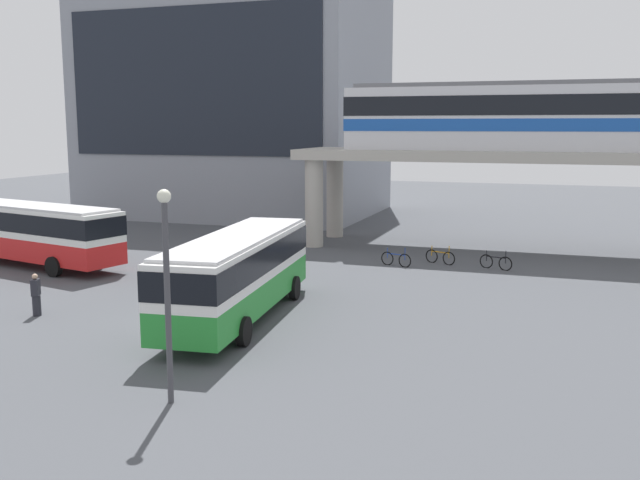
{
  "coord_description": "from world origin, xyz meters",
  "views": [
    {
      "loc": [
        12.93,
        -23.19,
        7.26
      ],
      "look_at": [
        2.79,
        6.73,
        2.2
      ],
      "focal_mm": 40.25,
      "sensor_mm": 36.0,
      "label": 1
    }
  ],
  "objects": [
    {
      "name": "ground_plane",
      "position": [
        0.0,
        10.0,
        0.0
      ],
      "size": [
        120.0,
        120.0,
        0.0
      ],
      "primitive_type": "plane",
      "color": "#47494F"
    },
    {
      "name": "station_building",
      "position": [
        -12.74,
        31.7,
        9.45
      ],
      "size": [
        22.12,
        15.97,
        18.89
      ],
      "color": "gray",
      "rests_on": "ground_plane"
    },
    {
      "name": "elevated_platform",
      "position": [
        13.88,
        19.41,
        5.0
      ],
      "size": [
        32.51,
        5.75,
        5.84
      ],
      "color": "#ADA89E",
      "rests_on": "ground_plane"
    },
    {
      "name": "train",
      "position": [
        13.17,
        19.41,
        7.81
      ],
      "size": [
        25.43,
        2.96,
        3.84
      ],
      "color": "silver",
      "rests_on": "elevated_platform"
    },
    {
      "name": "bus_main",
      "position": [
        1.58,
        0.74,
        1.99
      ],
      "size": [
        3.67,
        11.24,
        3.22
      ],
      "color": "#268C33",
      "rests_on": "ground_plane"
    },
    {
      "name": "bus_secondary",
      "position": [
        -12.92,
        6.83,
        1.99
      ],
      "size": [
        11.33,
        5.05,
        3.22
      ],
      "color": "red",
      "rests_on": "ground_plane"
    },
    {
      "name": "bicycle_orange",
      "position": [
        6.98,
        14.26,
        0.36
      ],
      "size": [
        1.68,
        0.72,
        1.04
      ],
      "color": "black",
      "rests_on": "ground_plane"
    },
    {
      "name": "bicycle_black",
      "position": [
        9.91,
        13.71,
        0.36
      ],
      "size": [
        1.7,
        0.68,
        1.04
      ],
      "color": "black",
      "rests_on": "ground_plane"
    },
    {
      "name": "bicycle_blue",
      "position": [
        4.9,
        12.89,
        0.36
      ],
      "size": [
        1.73,
        0.59,
        1.04
      ],
      "color": "black",
      "rests_on": "ground_plane"
    },
    {
      "name": "pedestrian_by_bike_rack",
      "position": [
        -6.05,
        -1.25,
        0.77
      ],
      "size": [
        0.39,
        0.47,
        1.65
      ],
      "color": "#26262D",
      "rests_on": "ground_plane"
    },
    {
      "name": "lamp_post",
      "position": [
        3.38,
        -7.33,
        3.39
      ],
      "size": [
        0.36,
        0.36,
        5.67
      ],
      "color": "#3F3F44",
      "rests_on": "ground_plane"
    }
  ]
}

